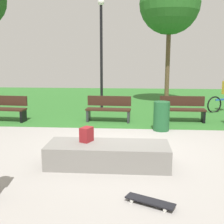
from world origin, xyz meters
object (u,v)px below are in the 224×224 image
Objects in this scene: skateboard_by_ledge at (150,201)px; lamp_post at (101,44)px; concrete_ledge at (108,155)px; park_bench_near_path at (109,108)px; park_bench_by_oak at (5,108)px; park_bench_far_left at (182,108)px; tree_broad_elm at (170,4)px; trash_bin at (161,116)px; backpack_on_ledge at (87,134)px.

skateboard_by_ledge is 0.17× the size of lamp_post.
concrete_ledge is 4.32m from park_bench_near_path.
skateboard_by_ledge is 7.57m from park_bench_by_oak.
skateboard_by_ledge is 0.50× the size of park_bench_far_left.
park_bench_by_oak and park_bench_near_path have the same top height.
park_bench_far_left is 5.90m from tree_broad_elm.
lamp_post is at bearing 121.35° from trash_bin.
park_bench_far_left is (6.43, 0.36, 0.00)m from park_bench_by_oak.
park_bench_near_path is at bearing -78.36° from lamp_post.
park_bench_by_oak is 1.76× the size of trash_bin.
park_bench_by_oak is at bearing -138.92° from lamp_post.
park_bench_near_path is (-0.35, 4.30, 0.24)m from concrete_ledge.
park_bench_near_path is (0.13, 4.16, -0.16)m from backpack_on_ledge.
park_bench_by_oak is 3.78m from park_bench_near_path.
park_bench_by_oak is 0.34× the size of lamp_post.
trash_bin is (-0.77, -5.41, -4.30)m from tree_broad_elm.
park_bench_near_path is at bearing 3.07° from park_bench_by_oak.
skateboard_by_ledge is 0.87× the size of trash_bin.
concrete_ledge is at bearing 98.62° from backpack_on_ledge.
lamp_post is at bearing 142.36° from park_bench_far_left.
concrete_ledge reaches higher than skateboard_by_ledge.
concrete_ledge is at bearing -117.31° from park_bench_far_left.
trash_bin reaches higher than skateboard_by_ledge.
tree_broad_elm reaches higher than trash_bin.
concrete_ledge is 0.42× the size of tree_broad_elm.
skateboard_by_ledge is 0.13× the size of tree_broad_elm.
skateboard_by_ledge is at bearing -78.76° from lamp_post.
park_bench_far_left is at bearing 62.69° from concrete_ledge.
park_bench_by_oak is at bearing 130.77° from skateboard_by_ledge.
backpack_on_ledge is at bearing -107.71° from tree_broad_elm.
lamp_post is at bearing 101.64° from park_bench_near_path.
skateboard_by_ledge is 9.15m from lamp_post.
tree_broad_elm reaches higher than lamp_post.
lamp_post is (-0.89, 6.92, 2.60)m from concrete_ledge.
lamp_post is (-3.19, 2.46, 2.36)m from park_bench_far_left.
park_bench_near_path is 1.01× the size of park_bench_far_left.
trash_bin is (0.62, 4.74, 0.40)m from skateboard_by_ledge.
park_bench_near_path is 2.14m from trash_bin.
lamp_post reaches higher than park_bench_by_oak.
tree_broad_elm is (2.20, 8.52, 4.52)m from concrete_ledge.
trash_bin is at bearing -33.72° from park_bench_near_path.
tree_broad_elm reaches higher than skateboard_by_ledge.
park_bench_by_oak is (-3.65, 3.96, -0.16)m from backpack_on_ledge.
park_bench_near_path is at bearing 101.07° from skateboard_by_ledge.
concrete_ledge is at bearing -85.32° from park_bench_near_path.
lamp_post reaches higher than park_bench_near_path.
park_bench_by_oak and park_bench_far_left have the same top height.
backpack_on_ledge is 5.14m from park_bench_far_left.
park_bench_near_path is (3.78, 0.20, 0.00)m from park_bench_by_oak.
park_bench_near_path is at bearing -176.59° from park_bench_far_left.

